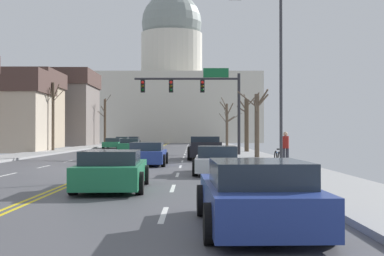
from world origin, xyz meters
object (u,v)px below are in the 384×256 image
Objects in this scene: sedan_near_01 at (147,154)px; pedestrian_00 at (285,146)px; sedan_near_02 at (216,161)px; sedan_oncoming_00 at (129,146)px; sedan_oncoming_01 at (113,143)px; bicycle_parked at (277,158)px; sedan_oncoming_02 at (122,142)px; street_lamp_right at (273,64)px; signal_gantry at (200,92)px; sedan_near_03 at (112,171)px; sedan_near_04 at (256,196)px; pickup_truck_near_00 at (204,149)px; sedan_oncoming_03 at (133,141)px.

sedan_near_01 is 7.34m from pedestrian_00.
sedan_oncoming_00 is (-6.71, 25.04, 0.03)m from sedan_near_02.
sedan_oncoming_01 reaches higher than bicycle_parked.
pedestrian_00 reaches higher than sedan_oncoming_02.
sedan_oncoming_02 is at bearing 92.05° from sedan_oncoming_01.
sedan_near_01 is (-6.17, 3.93, -4.33)m from street_lamp_right.
signal_gantry is 1.68× the size of sedan_near_03.
sedan_near_04 reaches higher than sedan_near_02.
sedan_near_04 is at bearing -89.36° from pickup_truck_near_00.
sedan_near_04 is (0.09, -12.51, 0.04)m from sedan_near_02.
bicycle_parked is (3.09, 16.28, -0.10)m from sedan_near_04.
pedestrian_00 is (14.15, -44.30, 0.47)m from sedan_oncoming_02.
signal_gantry is 29.45m from sedan_near_04.
sedan_oncoming_03 is (-10.02, 46.17, -0.11)m from pickup_truck_near_00.
sedan_near_02 is 12.51m from sedan_near_04.
pickup_truck_near_00 is at bearing -86.73° from signal_gantry.
bicycle_parked is at bearing 56.01° from sedan_near_03.
sedan_near_04 is 61.62m from sedan_oncoming_02.
signal_gantry is 1.88× the size of sedan_oncoming_03.
sedan_oncoming_01 is (-10.01, 25.68, -0.13)m from pickup_truck_near_00.
sedan_near_01 is (-3.02, -10.72, -4.20)m from signal_gantry.
bicycle_parked is (3.36, -8.76, -0.20)m from pickup_truck_near_00.
signal_gantry reaches higher than sedan_oncoming_02.
sedan_near_04 is at bearing -79.13° from sedan_near_01.
sedan_oncoming_02 is 46.51m from pedestrian_00.
street_lamp_right is 1.79× the size of sedan_oncoming_00.
sedan_near_04 is 16.76m from pedestrian_00.
sedan_oncoming_02 is at bearing 106.21° from pickup_truck_near_00.
pickup_truck_near_00 is 25.05m from sedan_near_04.
pedestrian_00 is (3.59, 3.87, 0.51)m from sedan_near_02.
pickup_truck_near_00 is 1.17× the size of sedan_near_01.
sedan_oncoming_02 is (-10.56, 48.18, 0.04)m from sedan_near_02.
sedan_near_04 is at bearing -88.99° from signal_gantry.
sedan_near_03 is (-6.20, -8.08, -4.35)m from street_lamp_right.
signal_gantry is at bearing 107.46° from pedestrian_00.
bicycle_parked is at bearing -17.92° from sedan_near_01.
sedan_oncoming_00 is at bearing 114.93° from bicycle_parked.
pedestrian_00 is (13.79, -34.34, 0.50)m from sedan_oncoming_01.
signal_gantry is 1.68× the size of sedan_oncoming_01.
bicycle_parked is (-0.41, -0.10, -0.57)m from pedestrian_00.
sedan_near_01 is (-3.26, -6.62, -0.11)m from pickup_truck_near_00.
sedan_oncoming_02 reaches higher than sedan_oncoming_00.
pedestrian_00 is (0.86, 1.89, -3.86)m from street_lamp_right.
sedan_oncoming_00 is 1.06× the size of sedan_oncoming_03.
sedan_oncoming_01 is 2.85× the size of pedestrian_00.
street_lamp_right is 11.07m from sedan_near_03.
sedan_near_04 is at bearing -100.73° from bicycle_parked.
bicycle_parked is at bearing -74.37° from signal_gantry.
pedestrian_00 is (10.30, -21.16, 0.48)m from sedan_oncoming_00.
sedan_near_03 is (-3.05, -22.73, -4.21)m from signal_gantry.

